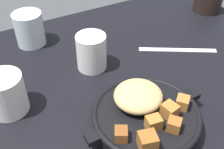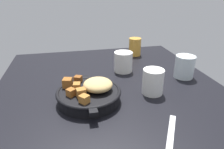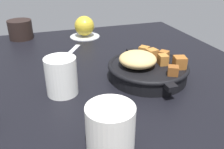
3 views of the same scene
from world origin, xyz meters
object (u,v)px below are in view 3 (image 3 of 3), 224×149
at_px(butter_knife, 67,55).
at_px(ceramic_mug_white, 110,130).
at_px(red_apple, 84,26).
at_px(coffee_mug_dark, 20,30).
at_px(cast_iron_skillet, 147,68).
at_px(white_creamer_pitcher, 61,76).

height_order(butter_knife, ceramic_mug_white, ceramic_mug_white).
bearing_deg(red_apple, coffee_mug_dark, 76.83).
bearing_deg(coffee_mug_dark, butter_knife, -149.06).
distance_m(cast_iron_skillet, ceramic_mug_white, 0.28).
xyz_separation_m(butter_knife, ceramic_mug_white, (-0.45, -0.00, 0.04)).
bearing_deg(white_creamer_pitcher, coffee_mug_dark, 11.35).
xyz_separation_m(cast_iron_skillet, butter_knife, (0.23, 0.18, -0.03)).
distance_m(cast_iron_skillet, red_apple, 0.41).
relative_size(cast_iron_skillet, coffee_mug_dark, 2.81).
distance_m(butter_knife, white_creamer_pitcher, 0.24).
bearing_deg(white_creamer_pitcher, butter_knife, -11.30).
bearing_deg(white_creamer_pitcher, ceramic_mug_white, -167.23).
height_order(red_apple, white_creamer_pitcher, white_creamer_pitcher).
distance_m(red_apple, coffee_mug_dark, 0.25).
height_order(cast_iron_skillet, red_apple, red_apple).
bearing_deg(red_apple, cast_iron_skillet, -169.30).
bearing_deg(ceramic_mug_white, cast_iron_skillet, -37.80).
xyz_separation_m(ceramic_mug_white, white_creamer_pitcher, (0.22, 0.05, 0.00)).
bearing_deg(ceramic_mug_white, coffee_mug_dark, 11.80).
xyz_separation_m(cast_iron_skillet, white_creamer_pitcher, (-0.01, 0.22, 0.02)).
xyz_separation_m(red_apple, butter_knife, (-0.18, 0.10, -0.04)).
bearing_deg(butter_knife, coffee_mug_dark, 61.77).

